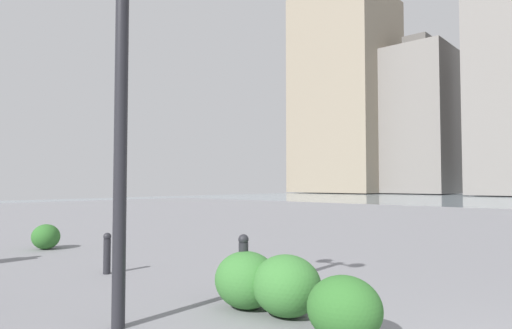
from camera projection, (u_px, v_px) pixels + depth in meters
name	position (u px, v px, depth m)	size (l,w,h in m)	color
building_annex	(420.00, 121.00, 69.93)	(10.56, 12.78, 25.12)	gray
building_highrise	(346.00, 95.00, 75.41)	(14.97, 14.51, 35.77)	gray
lamppost	(121.00, 79.00, 4.67)	(0.98, 0.28, 3.95)	#232328
bollard_near	(243.00, 269.00, 5.35)	(0.13, 0.13, 0.89)	#232328
bollard_mid	(107.00, 252.00, 7.30)	(0.13, 0.13, 0.69)	#232328
shrub_low	(246.00, 280.00, 5.29)	(0.81, 0.73, 0.69)	#387533
shrub_round	(46.00, 237.00, 10.02)	(0.67, 0.61, 0.57)	#2D6628
shrub_wide	(286.00, 286.00, 4.97)	(0.82, 0.74, 0.70)	#387533
shrub_tall	(344.00, 309.00, 4.17)	(0.74, 0.67, 0.63)	#2D6628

